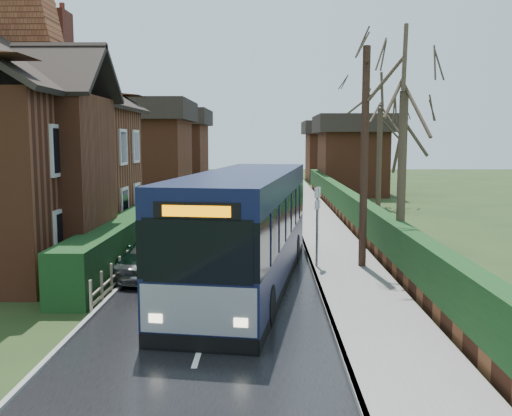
{
  "coord_description": "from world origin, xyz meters",
  "views": [
    {
      "loc": [
        1.43,
        -17.43,
        4.55
      ],
      "look_at": [
        1.02,
        5.3,
        1.8
      ],
      "focal_mm": 40.0,
      "sensor_mm": 36.0,
      "label": 1
    }
  ],
  "objects_px": {
    "telegraph_pole": "(364,159)",
    "bus_stop_sign": "(317,215)",
    "brick_house": "(6,144)",
    "bus": "(246,230)",
    "car_green": "(160,252)",
    "car_silver": "(154,258)"
  },
  "relations": [
    {
      "from": "car_silver",
      "to": "car_green",
      "type": "height_order",
      "value": "car_green"
    },
    {
      "from": "brick_house",
      "to": "bus_stop_sign",
      "type": "relative_size",
      "value": 4.97
    },
    {
      "from": "brick_house",
      "to": "telegraph_pole",
      "type": "xyz_separation_m",
      "value": [
        13.53,
        -2.54,
        -0.5
      ]
    },
    {
      "from": "car_silver",
      "to": "bus_stop_sign",
      "type": "height_order",
      "value": "bus_stop_sign"
    },
    {
      "from": "car_green",
      "to": "telegraph_pole",
      "type": "distance_m",
      "value": 7.69
    },
    {
      "from": "car_green",
      "to": "bus_stop_sign",
      "type": "distance_m",
      "value": 5.54
    },
    {
      "from": "bus",
      "to": "bus_stop_sign",
      "type": "xyz_separation_m",
      "value": [
        2.41,
        2.16,
        0.17
      ]
    },
    {
      "from": "bus",
      "to": "car_silver",
      "type": "relative_size",
      "value": 3.1
    },
    {
      "from": "car_silver",
      "to": "telegraph_pole",
      "type": "distance_m",
      "value": 7.86
    },
    {
      "from": "bus",
      "to": "bus_stop_sign",
      "type": "height_order",
      "value": "bus"
    },
    {
      "from": "car_silver",
      "to": "telegraph_pole",
      "type": "bearing_deg",
      "value": 23.92
    },
    {
      "from": "bus",
      "to": "bus_stop_sign",
      "type": "relative_size",
      "value": 4.07
    },
    {
      "from": "car_green",
      "to": "telegraph_pole",
      "type": "xyz_separation_m",
      "value": [
        6.99,
        0.56,
        3.17
      ]
    },
    {
      "from": "telegraph_pole",
      "to": "bus_stop_sign",
      "type": "bearing_deg",
      "value": -169.48
    },
    {
      "from": "brick_house",
      "to": "car_green",
      "type": "distance_m",
      "value": 8.11
    },
    {
      "from": "telegraph_pole",
      "to": "brick_house",
      "type": "bearing_deg",
      "value": 175.53
    },
    {
      "from": "brick_house",
      "to": "car_green",
      "type": "height_order",
      "value": "brick_house"
    },
    {
      "from": "car_silver",
      "to": "car_green",
      "type": "bearing_deg",
      "value": 97.5
    },
    {
      "from": "brick_house",
      "to": "bus",
      "type": "xyz_separation_m",
      "value": [
        9.53,
        -4.82,
        -2.62
      ]
    },
    {
      "from": "car_green",
      "to": "bus_stop_sign",
      "type": "height_order",
      "value": "bus_stop_sign"
    },
    {
      "from": "bus_stop_sign",
      "to": "brick_house",
      "type": "bearing_deg",
      "value": -167.6
    },
    {
      "from": "bus_stop_sign",
      "to": "telegraph_pole",
      "type": "bearing_deg",
      "value": 29.34
    }
  ]
}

